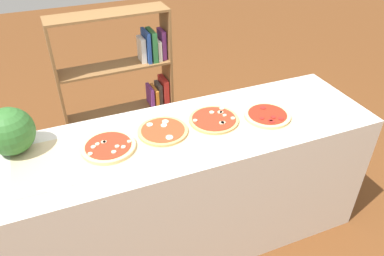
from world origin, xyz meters
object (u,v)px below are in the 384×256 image
pizza_mozzarella_1 (163,131)px  pizza_pepperoni_3 (267,115)px  pizza_mushroom_2 (214,119)px  watermelon (10,131)px  pizza_mushroom_0 (108,147)px  bookshelf (133,94)px

pizza_mozzarella_1 → pizza_pepperoni_3: 0.66m
pizza_mushroom_2 → watermelon: size_ratio=1.17×
pizza_pepperoni_3 → pizza_mushroom_0: bearing=176.9°
pizza_mozzarella_1 → bookshelf: size_ratio=0.22×
pizza_mozzarella_1 → pizza_mushroom_2: size_ratio=0.97×
watermelon → bookshelf: bearing=47.3°
pizza_mozzarella_1 → pizza_pepperoni_3: pizza_pepperoni_3 is taller
pizza_mushroom_0 → pizza_pepperoni_3: 0.98m
pizza_mozzarella_1 → watermelon: bearing=170.2°
pizza_mushroom_0 → pizza_mozzarella_1: 0.33m
pizza_pepperoni_3 → bookshelf: bookshelf is taller
pizza_mushroom_0 → pizza_pepperoni_3: pizza_mushroom_0 is taller
pizza_mushroom_0 → watermelon: (-0.47, 0.17, 0.12)m
pizza_mozzarella_1 → watermelon: (-0.80, 0.14, 0.12)m
pizza_mozzarella_1 → pizza_pepperoni_3: size_ratio=1.02×
pizza_pepperoni_3 → bookshelf: bearing=116.2°
pizza_mushroom_0 → pizza_mozzarella_1: size_ratio=1.02×
pizza_mushroom_2 → pizza_pepperoni_3: bearing=-14.5°
pizza_mozzarella_1 → bookshelf: bookshelf is taller
bookshelf → pizza_mozzarella_1: bearing=-94.0°
pizza_mushroom_0 → pizza_pepperoni_3: (0.98, -0.05, -0.00)m
pizza_mushroom_0 → pizza_mozzarella_1: (0.33, 0.03, -0.00)m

